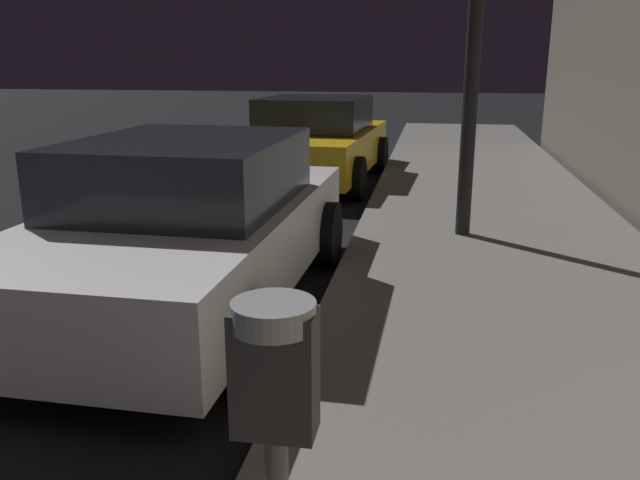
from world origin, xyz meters
TOP-DOWN VIEW (x-y plane):
  - parking_meter at (4.51, -0.93)m, footprint 0.19×0.19m
  - car_white at (2.85, 2.76)m, footprint 2.16×4.28m
  - car_yellow_cab at (2.85, 8.60)m, footprint 2.31×4.20m

SIDE VIEW (x-z plane):
  - car_yellow_cab at x=2.85m, z-range -0.01..1.42m
  - car_white at x=2.85m, z-range -0.01..1.42m
  - parking_meter at x=4.51m, z-range 0.51..1.89m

